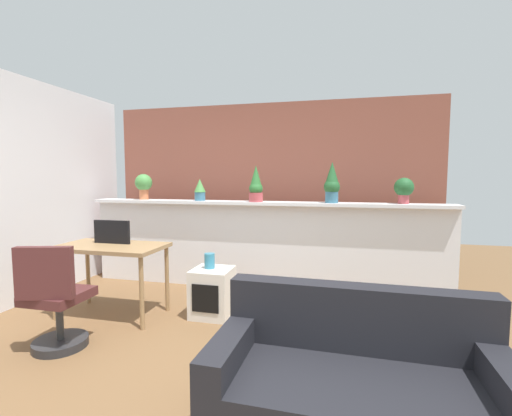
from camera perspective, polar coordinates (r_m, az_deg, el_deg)
name	(u,v)px	position (r m, az deg, el deg)	size (l,w,h in m)	color
ground_plane	(201,368)	(2.99, -8.89, -24.16)	(12.00, 12.00, 0.00)	brown
divider_wall	(260,247)	(4.61, 0.66, -6.28)	(4.65, 0.16, 1.10)	silver
plant_shelf	(259,203)	(4.49, 0.55, 0.80)	(4.65, 0.29, 0.04)	silver
brick_wall_behind	(269,191)	(5.11, 2.18, 2.71)	(4.65, 0.10, 2.50)	brown
potted_plant_0	(144,184)	(5.16, -17.73, 3.68)	(0.23, 0.23, 0.35)	#C66B42
potted_plant_1	(200,189)	(4.72, -9.07, 2.98)	(0.15, 0.15, 0.29)	#386B84
potted_plant_2	(256,186)	(4.45, -0.02, 3.64)	(0.18, 0.18, 0.46)	#B7474C
potted_plant_3	(332,183)	(4.34, 12.19, 3.96)	(0.19, 0.19, 0.50)	#386B84
potted_plant_4	(404,189)	(4.45, 22.81, 2.89)	(0.22, 0.22, 0.30)	#B7474C
desk	(111,253)	(4.00, -22.39, -6.74)	(1.10, 0.60, 0.75)	#99754C
tv_monitor	(112,232)	(4.05, -22.29, -3.59)	(0.41, 0.04, 0.25)	black
office_chair	(55,305)	(3.47, -29.73, -13.51)	(0.49, 0.50, 0.91)	#262628
side_cube_shelf	(212,292)	(3.82, -7.11, -13.41)	(0.40, 0.41, 0.50)	silver
vase_on_shelf	(210,261)	(3.76, -7.52, -8.48)	(0.11, 0.11, 0.16)	teal
couch	(355,391)	(2.24, 15.79, -26.67)	(1.58, 0.79, 0.80)	black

